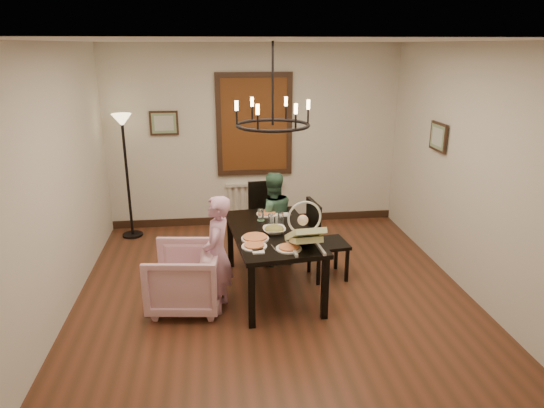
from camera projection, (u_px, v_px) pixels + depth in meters
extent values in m
cube|color=#452817|center=(275.00, 298.00, 5.56)|extent=(4.50, 5.00, 0.01)
cube|color=white|center=(275.00, 41.00, 4.68)|extent=(4.50, 5.00, 0.01)
cube|color=beige|center=(254.00, 137.00, 7.48)|extent=(4.50, 0.01, 2.80)
cube|color=beige|center=(53.00, 187.00, 4.86)|extent=(0.01, 5.00, 2.80)
cube|color=beige|center=(475.00, 174.00, 5.38)|extent=(0.01, 5.00, 2.80)
cube|color=black|center=(273.00, 233.00, 5.53)|extent=(1.06, 1.68, 0.05)
cube|color=black|center=(252.00, 297.00, 4.88)|extent=(0.07, 0.07, 0.70)
cube|color=black|center=(230.00, 241.00, 6.24)|extent=(0.07, 0.07, 0.70)
cube|color=black|center=(325.00, 288.00, 5.04)|extent=(0.07, 0.07, 0.70)
cube|color=black|center=(289.00, 236.00, 6.41)|extent=(0.07, 0.07, 0.70)
imported|color=#D6A4B9|center=(185.00, 278.00, 5.26)|extent=(0.87, 0.85, 0.71)
imported|color=#D093B4|center=(218.00, 264.00, 5.17)|extent=(0.34, 0.44, 1.07)
imported|color=#3A6149|center=(272.00, 226.00, 6.30)|extent=(0.56, 0.47, 1.03)
imported|color=white|center=(274.00, 230.00, 5.43)|extent=(0.31, 0.31, 0.08)
cylinder|color=tan|center=(255.00, 238.00, 5.25)|extent=(0.30, 0.30, 0.04)
cylinder|color=silver|center=(271.00, 220.00, 5.68)|extent=(0.06, 0.06, 0.12)
cube|color=#562E11|center=(254.00, 125.00, 7.37)|extent=(1.00, 0.03, 1.40)
cube|color=black|center=(164.00, 123.00, 7.21)|extent=(0.42, 0.03, 0.36)
cube|color=black|center=(438.00, 137.00, 6.14)|extent=(0.03, 0.42, 0.36)
torus|color=black|center=(273.00, 125.00, 5.14)|extent=(0.80, 0.80, 0.04)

